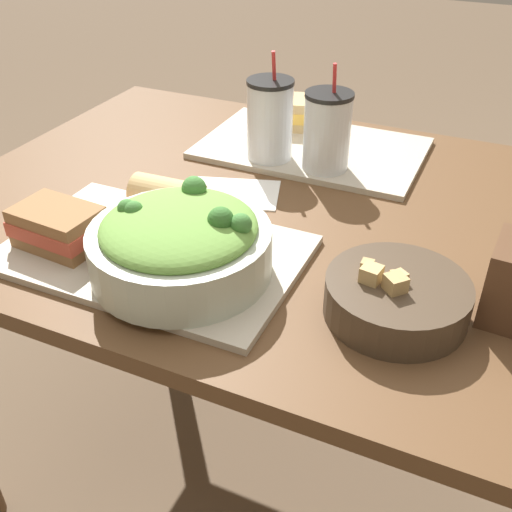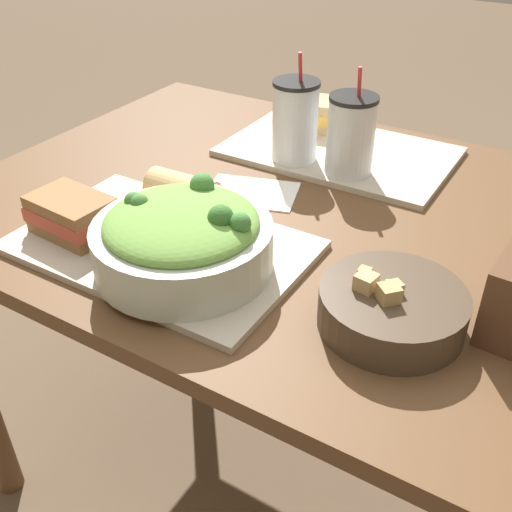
{
  "view_description": "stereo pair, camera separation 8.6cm",
  "coord_description": "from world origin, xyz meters",
  "px_view_note": "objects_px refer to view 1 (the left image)",
  "views": [
    {
      "loc": [
        0.32,
        -0.88,
        1.28
      ],
      "look_at": [
        0.03,
        -0.23,
        0.8
      ],
      "focal_mm": 42.0,
      "sensor_mm": 36.0,
      "label": 1
    },
    {
      "loc": [
        0.4,
        -0.84,
        1.28
      ],
      "look_at": [
        0.03,
        -0.23,
        0.8
      ],
      "focal_mm": 42.0,
      "sensor_mm": 36.0,
      "label": 2
    }
  ],
  "objects_px": {
    "napkin_folded": "(235,192)",
    "baguette_near": "(169,196)",
    "soup_bowl": "(396,297)",
    "drink_cup_dark": "(270,122)",
    "salad_bowl": "(180,242)",
    "sandwich_near": "(58,227)",
    "sandwich_far": "(297,112)",
    "drink_cup_red": "(327,134)"
  },
  "relations": [
    {
      "from": "sandwich_near",
      "to": "sandwich_far",
      "type": "distance_m",
      "value": 0.64
    },
    {
      "from": "sandwich_near",
      "to": "baguette_near",
      "type": "relative_size",
      "value": 1.1
    },
    {
      "from": "sandwich_near",
      "to": "napkin_folded",
      "type": "distance_m",
      "value": 0.33
    },
    {
      "from": "baguette_near",
      "to": "sandwich_far",
      "type": "distance_m",
      "value": 0.46
    },
    {
      "from": "salad_bowl",
      "to": "baguette_near",
      "type": "relative_size",
      "value": 2.08
    },
    {
      "from": "salad_bowl",
      "to": "baguette_near",
      "type": "height_order",
      "value": "salad_bowl"
    },
    {
      "from": "soup_bowl",
      "to": "napkin_folded",
      "type": "height_order",
      "value": "soup_bowl"
    },
    {
      "from": "sandwich_near",
      "to": "baguette_near",
      "type": "bearing_deg",
      "value": 60.3
    },
    {
      "from": "salad_bowl",
      "to": "drink_cup_red",
      "type": "bearing_deg",
      "value": 79.44
    },
    {
      "from": "baguette_near",
      "to": "drink_cup_dark",
      "type": "bearing_deg",
      "value": -15.32
    },
    {
      "from": "sandwich_near",
      "to": "drink_cup_dark",
      "type": "xyz_separation_m",
      "value": [
        0.17,
        0.44,
        0.04
      ]
    },
    {
      "from": "drink_cup_dark",
      "to": "napkin_folded",
      "type": "distance_m",
      "value": 0.17
    },
    {
      "from": "sandwich_far",
      "to": "napkin_folded",
      "type": "bearing_deg",
      "value": -105.57
    },
    {
      "from": "baguette_near",
      "to": "drink_cup_red",
      "type": "bearing_deg",
      "value": -35.57
    },
    {
      "from": "salad_bowl",
      "to": "baguette_near",
      "type": "xyz_separation_m",
      "value": [
        -0.11,
        0.14,
        -0.02
      ]
    },
    {
      "from": "drink_cup_dark",
      "to": "napkin_folded",
      "type": "relative_size",
      "value": 1.11
    },
    {
      "from": "drink_cup_dark",
      "to": "salad_bowl",
      "type": "bearing_deg",
      "value": -84.51
    },
    {
      "from": "soup_bowl",
      "to": "sandwich_near",
      "type": "height_order",
      "value": "soup_bowl"
    },
    {
      "from": "soup_bowl",
      "to": "drink_cup_dark",
      "type": "height_order",
      "value": "drink_cup_dark"
    },
    {
      "from": "salad_bowl",
      "to": "sandwich_near",
      "type": "distance_m",
      "value": 0.21
    },
    {
      "from": "soup_bowl",
      "to": "sandwich_far",
      "type": "relative_size",
      "value": 1.27
    },
    {
      "from": "sandwich_far",
      "to": "sandwich_near",
      "type": "bearing_deg",
      "value": -120.84
    },
    {
      "from": "salad_bowl",
      "to": "sandwich_far",
      "type": "distance_m",
      "value": 0.6
    },
    {
      "from": "sandwich_far",
      "to": "napkin_folded",
      "type": "xyz_separation_m",
      "value": [
        0.0,
        -0.33,
        -0.04
      ]
    },
    {
      "from": "salad_bowl",
      "to": "drink_cup_red",
      "type": "height_order",
      "value": "drink_cup_red"
    },
    {
      "from": "sandwich_near",
      "to": "drink_cup_dark",
      "type": "height_order",
      "value": "drink_cup_dark"
    },
    {
      "from": "salad_bowl",
      "to": "drink_cup_red",
      "type": "xyz_separation_m",
      "value": [
        0.08,
        0.42,
        0.02
      ]
    },
    {
      "from": "napkin_folded",
      "to": "baguette_near",
      "type": "bearing_deg",
      "value": -114.75
    },
    {
      "from": "soup_bowl",
      "to": "baguette_near",
      "type": "bearing_deg",
      "value": 166.81
    },
    {
      "from": "soup_bowl",
      "to": "sandwich_far",
      "type": "xyz_separation_m",
      "value": [
        -0.36,
        0.55,
        0.01
      ]
    },
    {
      "from": "drink_cup_red",
      "to": "sandwich_far",
      "type": "bearing_deg",
      "value": 125.58
    },
    {
      "from": "sandwich_far",
      "to": "drink_cup_dark",
      "type": "height_order",
      "value": "drink_cup_dark"
    },
    {
      "from": "soup_bowl",
      "to": "drink_cup_dark",
      "type": "distance_m",
      "value": 0.52
    },
    {
      "from": "baguette_near",
      "to": "drink_cup_dark",
      "type": "height_order",
      "value": "drink_cup_dark"
    },
    {
      "from": "drink_cup_dark",
      "to": "drink_cup_red",
      "type": "distance_m",
      "value": 0.12
    },
    {
      "from": "sandwich_near",
      "to": "sandwich_far",
      "type": "bearing_deg",
      "value": 79.37
    },
    {
      "from": "soup_bowl",
      "to": "sandwich_near",
      "type": "distance_m",
      "value": 0.52
    },
    {
      "from": "sandwich_far",
      "to": "soup_bowl",
      "type": "bearing_deg",
      "value": -73.22
    },
    {
      "from": "sandwich_near",
      "to": "baguette_near",
      "type": "distance_m",
      "value": 0.19
    },
    {
      "from": "baguette_near",
      "to": "drink_cup_red",
      "type": "distance_m",
      "value": 0.34
    },
    {
      "from": "soup_bowl",
      "to": "sandwich_far",
      "type": "height_order",
      "value": "soup_bowl"
    },
    {
      "from": "sandwich_near",
      "to": "drink_cup_red",
      "type": "xyz_separation_m",
      "value": [
        0.29,
        0.44,
        0.04
      ]
    }
  ]
}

